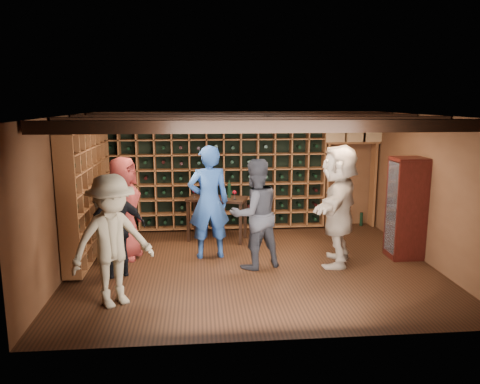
{
  "coord_description": "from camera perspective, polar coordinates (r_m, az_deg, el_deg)",
  "views": [
    {
      "loc": [
        -0.88,
        -7.44,
        2.75
      ],
      "look_at": [
        -0.19,
        0.2,
        1.23
      ],
      "focal_mm": 35.0,
      "sensor_mm": 36.0,
      "label": 1
    }
  ],
  "objects": [
    {
      "name": "wine_rack_back",
      "position": [
        9.91,
        -3.02,
        1.89
      ],
      "size": [
        4.65,
        0.3,
        2.2
      ],
      "color": "brown",
      "rests_on": "ground"
    },
    {
      "name": "room_shell",
      "position": [
        7.55,
        1.58,
        8.7
      ],
      "size": [
        6.0,
        6.0,
        6.0
      ],
      "color": "brown",
      "rests_on": "ground"
    },
    {
      "name": "tasting_table",
      "position": [
        9.21,
        -2.85,
        -1.29
      ],
      "size": [
        1.25,
        0.87,
        1.14
      ],
      "rotation": [
        0.0,
        0.0,
        -0.29
      ],
      "color": "black",
      "rests_on": "ground"
    },
    {
      "name": "display_cabinet",
      "position": [
        8.65,
        19.56,
        -2.1
      ],
      "size": [
        0.55,
        0.5,
        1.75
      ],
      "color": "#370E0B",
      "rests_on": "ground"
    },
    {
      "name": "wine_rack_left",
      "position": [
        8.64,
        -18.09,
        -0.03
      ],
      "size": [
        0.3,
        2.65,
        2.2
      ],
      "color": "brown",
      "rests_on": "ground"
    },
    {
      "name": "guest_woman_black",
      "position": [
        7.55,
        -14.79,
        -4.32
      ],
      "size": [
        0.99,
        0.71,
        1.55
      ],
      "primitive_type": "imported",
      "rotation": [
        0.0,
        0.0,
        3.54
      ],
      "color": "black",
      "rests_on": "ground"
    },
    {
      "name": "guest_khaki",
      "position": [
        6.49,
        -15.3,
        -5.78
      ],
      "size": [
        1.34,
        1.21,
        1.8
      ],
      "primitive_type": "imported",
      "rotation": [
        0.0,
        0.0,
        0.6
      ],
      "color": "#807258",
      "rests_on": "ground"
    },
    {
      "name": "man_grey_suit",
      "position": [
        7.67,
        1.81,
        -2.7
      ],
      "size": [
        1.07,
        0.96,
        1.82
      ],
      "primitive_type": "imported",
      "rotation": [
        0.0,
        0.0,
        3.52
      ],
      "color": "black",
      "rests_on": "ground"
    },
    {
      "name": "guest_red_floral",
      "position": [
        8.35,
        -13.98,
        -1.94
      ],
      "size": [
        0.78,
        1.0,
        1.8
      ],
      "primitive_type": "imported",
      "rotation": [
        0.0,
        0.0,
        1.31
      ],
      "color": "maroon",
      "rests_on": "ground"
    },
    {
      "name": "man_blue_shirt",
      "position": [
        8.16,
        -3.83,
        -1.25
      ],
      "size": [
        0.78,
        0.57,
        1.99
      ],
      "primitive_type": "imported",
      "rotation": [
        0.0,
        0.0,
        3.28
      ],
      "color": "navy",
      "rests_on": "ground"
    },
    {
      "name": "ground",
      "position": [
        7.98,
        1.52,
        -8.96
      ],
      "size": [
        6.0,
        6.0,
        0.0
      ],
      "primitive_type": "plane",
      "color": "#32190D",
      "rests_on": "ground"
    },
    {
      "name": "guest_beige",
      "position": [
        7.99,
        11.91,
        -1.58
      ],
      "size": [
        1.27,
        1.97,
        2.03
      ],
      "primitive_type": "imported",
      "rotation": [
        0.0,
        0.0,
        4.32
      ],
      "color": "tan",
      "rests_on": "ground"
    },
    {
      "name": "crate_shelf",
      "position": [
        10.37,
        13.43,
        4.35
      ],
      "size": [
        1.2,
        0.32,
        2.07
      ],
      "color": "brown",
      "rests_on": "ground"
    }
  ]
}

